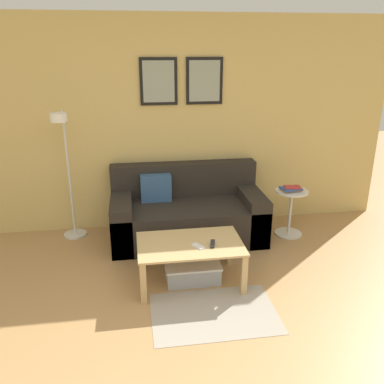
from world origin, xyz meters
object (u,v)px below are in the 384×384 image
Objects in this scene: couch at (187,214)px; cell_phone at (198,246)px; floor_lamp at (66,164)px; storage_bin at (192,270)px; book_stack at (291,189)px; side_table at (290,208)px; coffee_table at (190,249)px; remote_control at (213,244)px.

cell_phone is (-0.04, -1.09, 0.13)m from couch.
cell_phone is (1.31, -1.19, -0.52)m from floor_lamp.
book_stack reaches higher than storage_bin.
floor_lamp reaches higher than side_table.
coffee_table is 1.76m from floor_lamp.
couch is 1.10m from cell_phone.
floor_lamp is at bearing 154.61° from remote_control.
coffee_table is 6.68× the size of remote_control.
floor_lamp reaches higher than book_stack.
cell_phone is at bearing -92.22° from couch.
couch is at bearing -4.16° from floor_lamp.
couch reaches higher than cell_phone.
storage_bin is 0.35× the size of floor_lamp.
storage_bin is 1.59m from side_table.
storage_bin is 1.63m from book_stack.
coffee_table is 0.13m from cell_phone.
floor_lamp reaches higher than cell_phone.
coffee_table is (-0.11, -1.00, 0.06)m from couch.
book_stack is at bearing 33.00° from coffee_table.
storage_bin is at bearing -147.83° from side_table.
side_table is at bearing 33.03° from coffee_table.
coffee_table is at bearing -41.59° from floor_lamp.
storage_bin is 0.95× the size of side_table.
side_table is at bearing 5.17° from cell_phone.
remote_control is at bearing -140.41° from book_stack.
floor_lamp is at bearing 106.11° from cell_phone.
side_table is 0.25m from book_stack.
coffee_table is at bearing 175.28° from remote_control.
couch is 1.09m from remote_control.
floor_lamp reaches higher than coffee_table.
remote_control is (0.10, -1.07, 0.14)m from couch.
couch is 1.50m from floor_lamp.
couch is at bearing 174.46° from side_table.
floor_lamp is at bearing 138.41° from coffee_table.
book_stack is (1.34, 0.87, 0.24)m from coffee_table.
couch reaches higher than book_stack.
floor_lamp is 2.69× the size of side_table.
storage_bin is 0.40m from remote_control.
side_table is at bearing -4.82° from floor_lamp.
couch is at bearing 108.82° from remote_control.
coffee_table is 3.92× the size of book_stack.
side_table is (2.60, -0.22, -0.61)m from floor_lamp.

